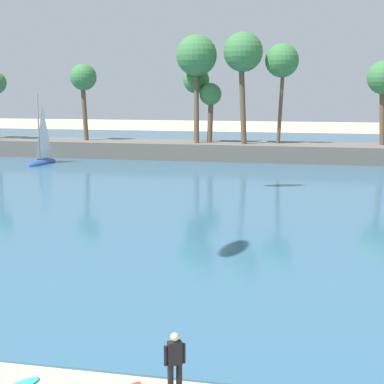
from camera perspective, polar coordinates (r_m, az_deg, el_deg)
sea at (r=58.66m, az=8.20°, el=2.54°), size 220.00×88.32×0.06m
palm_headland at (r=62.38m, az=9.61°, el=6.32°), size 113.26×6.00×13.13m
person_at_waterline at (r=14.99m, az=-1.67°, el=-16.09°), size 0.49×0.34×1.67m
sailboat_near_shore at (r=61.04m, az=-14.25°, el=3.28°), size 1.93×5.17×7.34m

